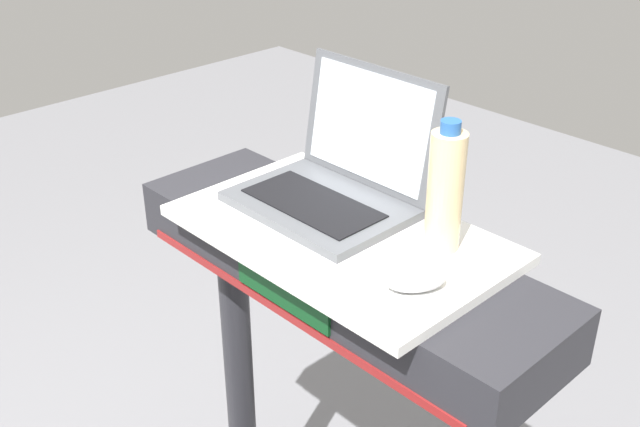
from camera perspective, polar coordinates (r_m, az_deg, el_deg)
The scene contains 4 objects.
desk_board at distance 1.42m, azimuth 1.46°, elevation -1.48°, with size 0.61×0.38×0.02m, color white.
laptop at distance 1.49m, azimuth 1.18°, elevation 2.62°, with size 0.33×0.28×0.25m.
computer_mouse at distance 1.25m, azimuth 7.09°, elevation -4.85°, with size 0.06×0.10×0.03m, color #B2B2B7.
water_bottle at distance 1.32m, azimuth 9.26°, elevation 1.71°, with size 0.06×0.06×0.24m.
Camera 1 is at (0.87, -0.18, 1.82)m, focal length 43.19 mm.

